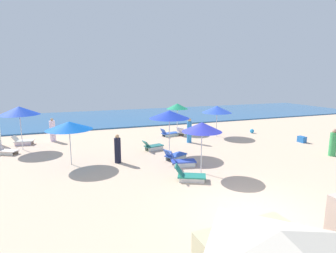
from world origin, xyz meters
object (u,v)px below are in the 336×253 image
(lounge_chair_1_1, at_px, (153,146))
(umbrella_5, at_px, (217,109))
(umbrella_1, at_px, (169,114))
(umbrella_4, at_px, (202,127))
(beachgoer_0, at_px, (333,143))
(lounge_chair_0_1, at_px, (23,141))
(umbrella_0, at_px, (19,111))
(umbrella_2, at_px, (69,126))
(lounge_chair_6_1, at_px, (169,133))
(beach_ball_1, at_px, (252,131))
(cooler_box_0, at_px, (302,139))
(umbrella_6, at_px, (177,106))
(lounge_chair_0_0, at_px, (5,150))
(lounge_chair_4_1, at_px, (181,161))
(lounge_chair_6_0, at_px, (184,132))
(beachgoer_1, at_px, (53,131))
(beachgoer_2, at_px, (118,150))
(lounge_chair_4_0, at_px, (189,175))
(beachgoer_4, at_px, (189,131))
(lounge_chair_1_0, at_px, (175,155))

(lounge_chair_1_1, distance_m, umbrella_5, 6.55)
(umbrella_1, xyz_separation_m, umbrella_4, (0.29, -3.52, -0.15))
(beachgoer_0, bearing_deg, lounge_chair_0_1, 128.96)
(umbrella_4, bearing_deg, umbrella_0, 137.93)
(umbrella_0, distance_m, umbrella_2, 5.13)
(lounge_chair_0_1, relative_size, lounge_chair_6_1, 0.93)
(beachgoer_0, height_order, beach_ball_1, beachgoer_0)
(umbrella_0, bearing_deg, lounge_chair_6_1, 2.59)
(umbrella_5, xyz_separation_m, cooler_box_0, (4.66, -3.88, -1.90))
(cooler_box_0, bearing_deg, umbrella_6, -133.87)
(lounge_chair_0_0, distance_m, lounge_chair_4_1, 10.70)
(lounge_chair_1_1, height_order, lounge_chair_6_0, lounge_chair_6_0)
(lounge_chair_0_0, relative_size, beachgoer_1, 0.85)
(beachgoer_2, bearing_deg, lounge_chair_4_0, -4.50)
(umbrella_2, xyz_separation_m, beachgoer_4, (7.92, 2.28, -1.28))
(lounge_chair_0_0, xyz_separation_m, lounge_chair_4_1, (9.01, -5.77, 0.05))
(lounge_chair_1_0, bearing_deg, lounge_chair_0_1, 26.02)
(umbrella_0, xyz_separation_m, lounge_chair_0_0, (-0.83, -0.78, -2.28))
(lounge_chair_0_1, bearing_deg, lounge_chair_4_0, -129.41)
(umbrella_5, bearing_deg, lounge_chair_6_1, 158.72)
(umbrella_1, distance_m, lounge_chair_1_0, 2.43)
(umbrella_0, distance_m, lounge_chair_4_0, 11.70)
(lounge_chair_4_1, bearing_deg, umbrella_4, -147.64)
(lounge_chair_4_1, height_order, beachgoer_2, beachgoer_2)
(beachgoer_4, xyz_separation_m, beach_ball_1, (6.25, 1.14, -0.65))
(beachgoer_1, xyz_separation_m, cooler_box_0, (16.53, -6.61, -0.56))
(beachgoer_0, bearing_deg, beachgoer_1, 124.97)
(lounge_chair_0_1, bearing_deg, lounge_chair_6_1, -83.29)
(lounge_chair_1_1, xyz_separation_m, umbrella_5, (5.89, 2.20, 1.84))
(beachgoer_0, bearing_deg, lounge_chair_4_1, 148.54)
(umbrella_6, xyz_separation_m, beachgoer_4, (-0.55, -3.53, -1.37))
(beachgoer_0, bearing_deg, beachgoer_4, 114.67)
(lounge_chair_0_1, distance_m, umbrella_5, 14.09)
(lounge_chair_4_0, relative_size, lounge_chair_6_1, 1.01)
(umbrella_2, bearing_deg, umbrella_0, 123.65)
(umbrella_5, bearing_deg, lounge_chair_4_1, -133.67)
(umbrella_4, distance_m, lounge_chair_6_0, 8.78)
(lounge_chair_1_0, xyz_separation_m, umbrella_2, (-5.44, 1.15, 1.84))
(beachgoer_4, bearing_deg, lounge_chair_4_1, -44.60)
(lounge_chair_4_0, height_order, cooler_box_0, lounge_chair_4_0)
(umbrella_2, relative_size, beachgoer_2, 1.52)
(beachgoer_1, relative_size, cooler_box_0, 3.00)
(umbrella_1, relative_size, beach_ball_1, 7.80)
(lounge_chair_6_1, distance_m, beach_ball_1, 6.96)
(lounge_chair_4_1, height_order, beachgoer_0, beachgoer_0)
(beachgoer_1, bearing_deg, lounge_chair_4_0, -74.11)
(lounge_chair_6_1, bearing_deg, umbrella_2, 111.95)
(umbrella_4, bearing_deg, beachgoer_0, -0.72)
(beachgoer_4, distance_m, beach_ball_1, 6.38)
(lounge_chair_1_1, distance_m, lounge_chair_6_1, 4.31)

